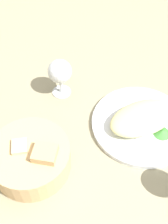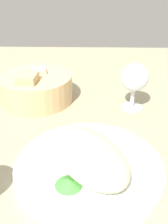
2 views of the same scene
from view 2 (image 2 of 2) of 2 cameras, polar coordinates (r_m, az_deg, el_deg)
ground_plane at (r=58.64cm, az=2.83°, el=-6.42°), size 140.00×140.00×2.00cm
plate at (r=49.57cm, az=1.12°, el=-11.95°), size 27.81×27.81×1.40cm
omelette at (r=47.67cm, az=1.15°, el=-9.37°), size 22.57×19.55×4.40cm
lettuce_garnish at (r=44.91cm, az=-3.39°, el=-15.21°), size 4.77×4.77×1.25cm
bread_basket at (r=72.96cm, az=-10.50°, el=5.33°), size 19.85×19.85×9.37cm
wine_glass_near at (r=66.98cm, az=11.05°, el=7.13°), size 7.13×7.13×12.36cm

